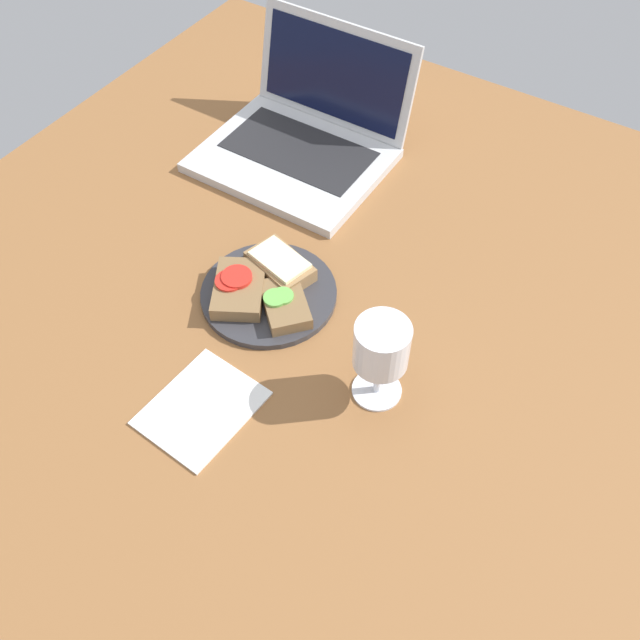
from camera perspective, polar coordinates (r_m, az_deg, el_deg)
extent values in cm
cube|color=brown|center=(112.65, 0.32, 0.91)|extent=(140.00, 140.00, 3.00)
cylinder|color=#333338|center=(112.27, -4.12, 2.12)|extent=(21.42, 21.42, 1.13)
cube|color=brown|center=(110.97, -6.48, 2.49)|extent=(12.08, 13.48, 2.41)
cylinder|color=red|center=(110.58, -6.68, 3.43)|extent=(4.79, 4.79, 0.67)
cylinder|color=red|center=(110.39, -7.26, 3.15)|extent=(4.49, 4.49, 0.42)
cube|color=brown|center=(108.54, -2.81, 1.27)|extent=(11.54, 11.31, 2.16)
cylinder|color=#6BB74C|center=(107.93, -3.01, 1.94)|extent=(3.39, 3.39, 0.45)
cylinder|color=#6BB74C|center=(107.71, -3.62, 1.78)|extent=(3.59, 3.59, 0.49)
cube|color=#937047|center=(113.57, -3.20, 4.31)|extent=(12.07, 9.33, 2.52)
cube|color=#F4EAB7|center=(112.44, -3.24, 4.86)|extent=(10.10, 7.53, 0.62)
cylinder|color=white|center=(101.87, 4.55, -5.60)|extent=(7.10, 7.10, 0.40)
cylinder|color=white|center=(98.85, 4.69, -4.44)|extent=(1.10, 1.10, 6.89)
cylinder|color=white|center=(93.23, 4.96, -2.05)|extent=(7.56, 7.56, 6.95)
cylinder|color=white|center=(94.18, 4.91, -2.48)|extent=(6.95, 6.95, 4.57)
cube|color=silver|center=(135.26, -2.29, 12.65)|extent=(32.93, 25.99, 1.78)
cube|color=#232326|center=(136.17, -1.74, 13.49)|extent=(27.00, 14.29, 0.16)
cube|color=silver|center=(139.81, 1.24, 19.16)|extent=(32.27, 5.12, 18.51)
cube|color=black|center=(139.45, 1.13, 19.07)|extent=(28.98, 3.80, 15.43)
cube|color=white|center=(101.30, -9.45, -6.96)|extent=(13.99, 16.71, 0.40)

